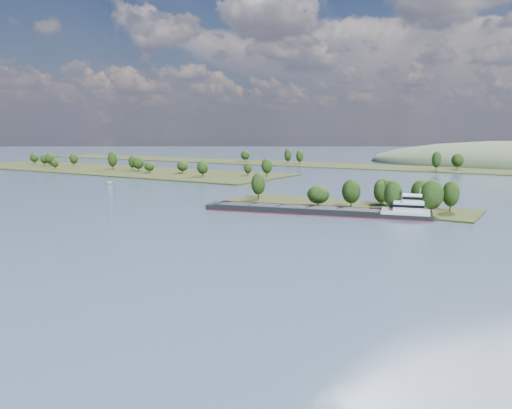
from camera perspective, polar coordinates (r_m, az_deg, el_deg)
The scene contains 6 objects.
ground at distance 150.92m, azimuth 1.84°, elevation -3.07°, with size 1800.00×1800.00×0.00m, color #394A63.
tree_island at distance 200.33m, azimuth 12.18°, elevation 0.71°, with size 100.00×31.47×13.76m.
left_bank at distance 405.30m, azimuth -16.58°, elevation 3.91°, with size 300.00×80.00×15.86m.
back_shoreline at distance 414.09m, azimuth 22.73°, elevation 3.67°, with size 900.00×60.00×15.74m.
cargo_barge at distance 183.84m, azimuth 8.49°, elevation -0.65°, with size 83.04×29.39×11.24m.
motorboat at distance 294.11m, azimuth -16.36°, elevation 2.40°, with size 2.13×5.67×2.19m, color white.
Camera 1 is at (73.91, -8.14, 29.89)m, focal length 35.00 mm.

